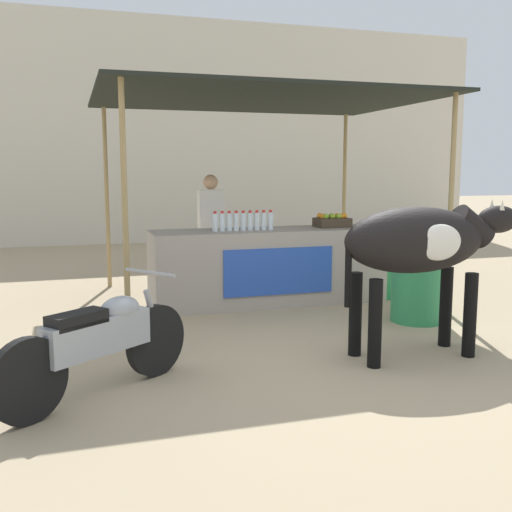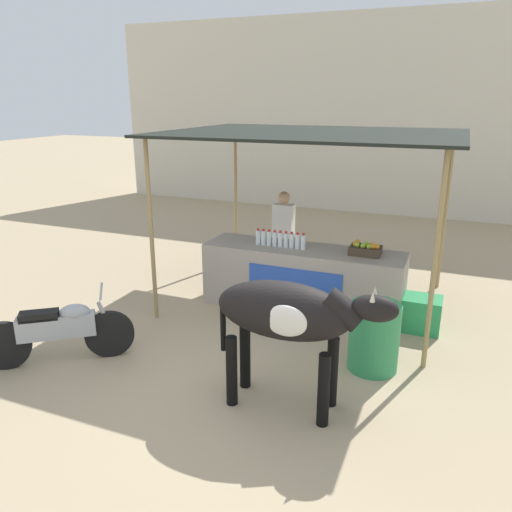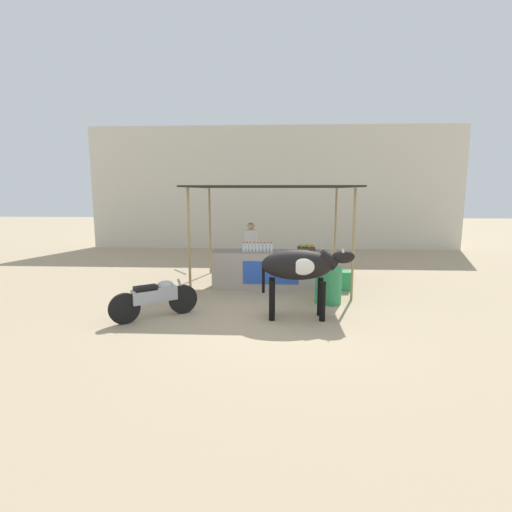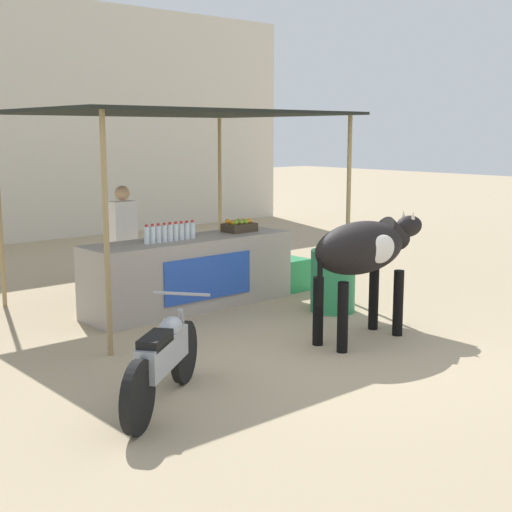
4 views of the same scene
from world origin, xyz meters
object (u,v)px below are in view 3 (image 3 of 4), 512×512
object	(u,v)px
stall_counter	(271,270)
cow	(301,267)
cooler_box	(338,280)
water_barrel	(328,285)
fruit_crate	(306,248)
motorcycle_parked	(156,297)
vendor_behind_counter	(251,251)

from	to	relation	value
stall_counter	cow	distance (m)	2.65
cooler_box	water_barrel	distance (m)	1.38
cooler_box	cow	distance (m)	2.78
fruit_crate	water_barrel	xyz separation A→B (m)	(0.41, -1.45, -0.62)
cow	cooler_box	bearing A→B (deg)	65.55
water_barrel	motorcycle_parked	world-z (taller)	motorcycle_parked
fruit_crate	cooler_box	world-z (taller)	fruit_crate
vendor_behind_counter	water_barrel	world-z (taller)	vendor_behind_counter
stall_counter	water_barrel	size ratio (longest dim) A/B	3.62
cooler_box	motorcycle_parked	world-z (taller)	motorcycle_parked
fruit_crate	vendor_behind_counter	distance (m)	1.65
fruit_crate	cow	distance (m)	2.59
stall_counter	vendor_behind_counter	distance (m)	1.02
cow	motorcycle_parked	distance (m)	2.93
cooler_box	water_barrel	xyz separation A→B (m)	(-0.41, -1.30, 0.17)
cow	stall_counter	bearing A→B (deg)	103.84
vendor_behind_counter	motorcycle_parked	xyz separation A→B (m)	(-1.66, -3.44, -0.42)
fruit_crate	cow	size ratio (longest dim) A/B	0.24
fruit_crate	vendor_behind_counter	xyz separation A→B (m)	(-1.48, 0.70, -0.19)
cooler_box	water_barrel	size ratio (longest dim) A/B	0.72
cow	vendor_behind_counter	bearing A→B (deg)	110.09
stall_counter	cow	world-z (taller)	cow
stall_counter	cooler_box	bearing A→B (deg)	-3.23
vendor_behind_counter	water_barrel	bearing A→B (deg)	-48.69
motorcycle_parked	fruit_crate	bearing A→B (deg)	41.06
fruit_crate	water_barrel	size ratio (longest dim) A/B	0.53
cooler_box	stall_counter	bearing A→B (deg)	176.77
fruit_crate	vendor_behind_counter	size ratio (longest dim) A/B	0.27
stall_counter	cow	xyz separation A→B (m)	(0.62, -2.52, 0.55)
stall_counter	vendor_behind_counter	bearing A→B (deg)	127.43
stall_counter	vendor_behind_counter	xyz separation A→B (m)	(-0.58, 0.75, 0.37)
cow	water_barrel	bearing A→B (deg)	58.12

